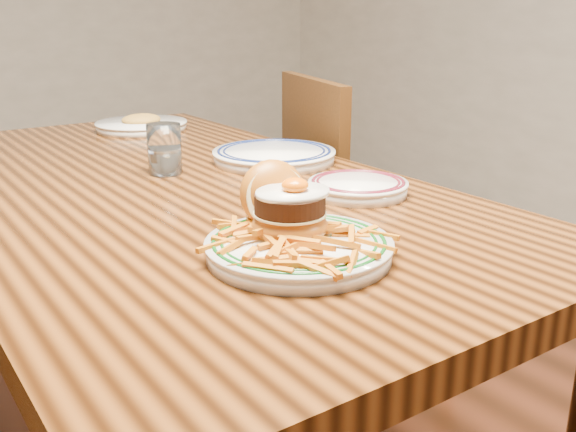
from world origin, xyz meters
TOP-DOWN VIEW (x-y plane):
  - table at (0.00, 0.00)m, footprint 0.85×1.60m
  - chair_right at (0.63, 0.16)m, footprint 0.52×0.52m
  - main_plate at (-0.03, -0.48)m, footprint 0.26×0.28m
  - side_plate at (0.25, -0.30)m, footprint 0.19×0.20m
  - rear_plate at (0.27, 0.02)m, footprint 0.28×0.28m
  - water_glass at (0.02, 0.06)m, footprint 0.07×0.07m
  - far_plate at (0.19, 0.58)m, footprint 0.26×0.26m

SIDE VIEW (x-z plane):
  - chair_right at x=0.63m, z-range 0.03..0.94m
  - table at x=0.00m, z-range 0.29..1.04m
  - far_plate at x=0.19m, z-range 0.74..0.79m
  - side_plate at x=0.25m, z-range 0.75..0.78m
  - rear_plate at x=0.27m, z-range 0.75..0.78m
  - main_plate at x=-0.03m, z-range 0.72..0.85m
  - water_glass at x=0.02m, z-range 0.74..0.85m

